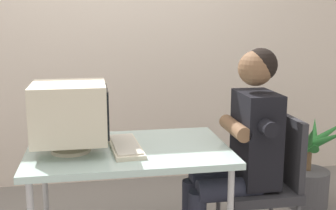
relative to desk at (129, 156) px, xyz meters
name	(u,v)px	position (x,y,z in m)	size (l,w,h in m)	color
wall_back	(147,15)	(0.30, 1.40, 0.83)	(8.00, 0.10, 3.00)	beige
desk	(129,156)	(0.00, 0.00, 0.00)	(1.18, 0.78, 0.72)	#B7B7BC
crt_monitor	(70,113)	(-0.33, -0.02, 0.28)	(0.42, 0.39, 0.40)	beige
keyboard	(125,146)	(-0.02, -0.01, 0.07)	(0.20, 0.48, 0.03)	beige
office_chair	(268,178)	(0.88, -0.02, -0.19)	(0.44, 0.44, 0.88)	#4C4C51
person_seated	(241,145)	(0.69, -0.02, 0.04)	(0.68, 0.55, 1.30)	black
potted_plant	(309,171)	(1.47, 0.54, -0.38)	(0.61, 0.59, 0.78)	#4C4C51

